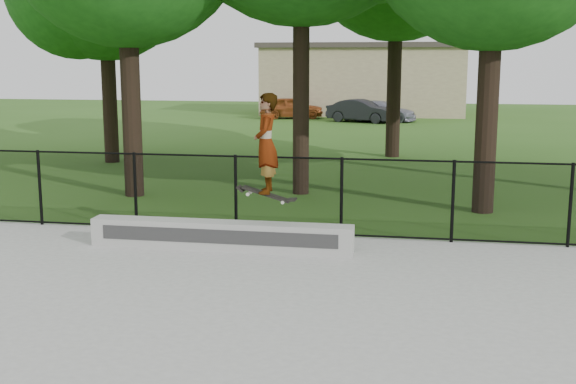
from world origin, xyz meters
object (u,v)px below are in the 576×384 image
car_a (291,108)px  car_c (381,111)px  skater_airborne (266,145)px  car_b (362,111)px  grind_ledge (221,235)px

car_a → car_c: car_a is taller
car_c → skater_airborne: skater_airborne is taller
car_a → car_b: bearing=-126.8°
car_b → car_c: 1.27m
grind_ledge → car_b: size_ratio=1.38×
car_c → grind_ledge: bearing=-169.8°
car_c → skater_airborne: (-0.51, -27.90, 1.33)m
car_a → car_b: 4.52m
car_a → car_c: bearing=-114.4°
grind_ledge → skater_airborne: skater_airborne is taller
car_b → car_c: bearing=-32.4°
car_a → skater_airborne: bearing=175.9°
grind_ledge → skater_airborne: 1.79m
car_a → car_b: (4.15, -1.81, -0.01)m
car_b → skater_airborne: (0.49, -27.11, 1.28)m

